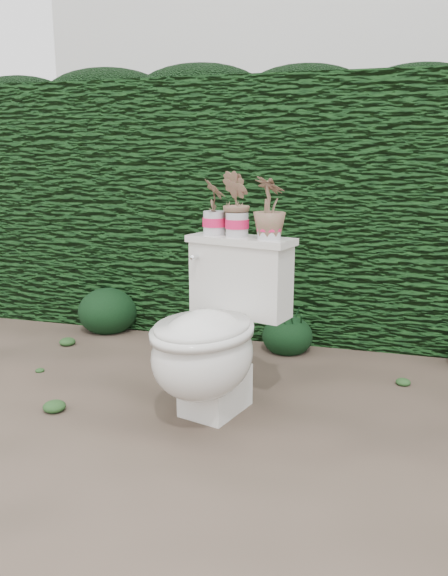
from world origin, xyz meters
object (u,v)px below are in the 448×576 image
(potted_plant_left, at_px, (214,209))
(potted_plant_right, at_px, (269,210))
(toilet, at_px, (213,337))
(potted_plant_center, at_px, (237,205))

(potted_plant_left, height_order, potted_plant_right, potted_plant_right)
(potted_plant_left, bearing_deg, potted_plant_right, -141.58)
(toilet, bearing_deg, potted_plant_right, 58.68)
(potted_plant_center, bearing_deg, toilet, -41.35)
(potted_plant_right, bearing_deg, potted_plant_left, 20.61)
(potted_plant_center, relative_size, potted_plant_right, 1.09)
(toilet, distance_m, potted_plant_right, 0.62)
(potted_plant_center, bearing_deg, potted_plant_right, 43.81)
(potted_plant_center, height_order, potted_plant_right, potted_plant_center)
(potted_plant_left, xyz_separation_m, potted_plant_center, (0.12, -0.03, 0.02))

